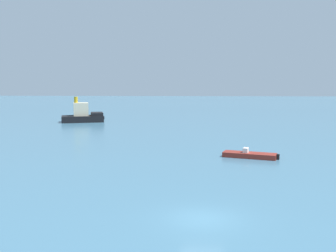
# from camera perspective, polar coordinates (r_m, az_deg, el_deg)

# --- Properties ---
(ground_plane) EXTENTS (400.00, 400.00, 0.00)m
(ground_plane) POSITION_cam_1_polar(r_m,az_deg,el_deg) (23.12, 5.17, -13.52)
(ground_plane) COLOR teal
(tugboat) EXTENTS (9.03, 6.57, 5.04)m
(tugboat) POSITION_cam_1_polar(r_m,az_deg,el_deg) (79.04, -12.41, 1.54)
(tugboat) COLOR black
(tugboat) RESTS_ON ground
(small_motorboat) EXTENTS (5.82, 3.29, 1.02)m
(small_motorboat) POSITION_cam_1_polar(r_m,az_deg,el_deg) (41.62, 11.97, -4.20)
(small_motorboat) COLOR maroon
(small_motorboat) RESTS_ON ground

